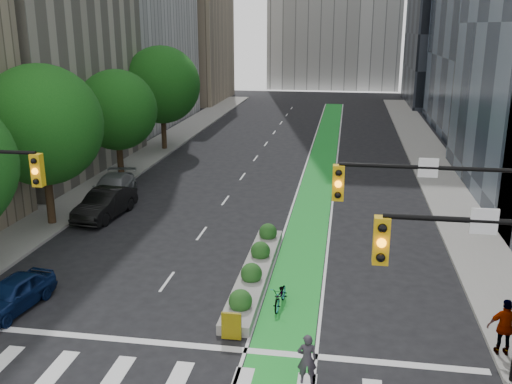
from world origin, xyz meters
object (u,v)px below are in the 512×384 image
(bicycle, at_px, (281,296))
(parked_car_left_near, at_px, (13,294))
(parked_car_left_far, at_px, (112,189))
(cyclist, at_px, (307,359))
(median_planter, at_px, (255,270))
(pedestrian_far, at_px, (505,327))
(parked_car_left_mid, at_px, (105,204))

(bicycle, xyz_separation_m, parked_car_left_near, (-10.20, -1.90, 0.20))
(bicycle, bearing_deg, parked_car_left_far, 139.87)
(parked_car_left_near, bearing_deg, bicycle, 18.29)
(cyclist, bearing_deg, bicycle, -80.35)
(parked_car_left_near, relative_size, parked_car_left_far, 0.72)
(bicycle, height_order, parked_car_left_near, parked_car_left_near)
(median_planter, relative_size, parked_car_left_near, 2.64)
(parked_car_left_far, relative_size, pedestrian_far, 2.73)
(parked_car_left_mid, relative_size, pedestrian_far, 2.50)
(parked_car_left_mid, bearing_deg, pedestrian_far, -25.70)
(parked_car_left_near, xyz_separation_m, parked_car_left_mid, (-1.02, 11.08, 0.15))
(cyclist, bearing_deg, parked_car_left_far, -58.17)
(median_planter, relative_size, pedestrian_far, 5.23)
(cyclist, height_order, parked_car_left_near, cyclist)
(parked_car_left_mid, relative_size, parked_car_left_far, 0.92)
(parked_car_left_mid, bearing_deg, parked_car_left_far, 111.42)
(cyclist, bearing_deg, parked_car_left_near, -20.51)
(parked_car_left_far, bearing_deg, pedestrian_far, -44.15)
(parked_car_left_far, distance_m, pedestrian_far, 24.69)
(median_planter, distance_m, parked_car_left_mid, 11.89)
(pedestrian_far, bearing_deg, parked_car_left_mid, -31.63)
(parked_car_left_near, distance_m, pedestrian_far, 17.91)
(bicycle, distance_m, parked_car_left_mid, 14.50)
(cyclist, bearing_deg, pedestrian_far, -165.34)
(cyclist, bearing_deg, median_planter, -75.48)
(bicycle, xyz_separation_m, cyclist, (1.38, -4.83, 0.37))
(cyclist, relative_size, parked_car_left_mid, 0.34)
(parked_car_left_near, relative_size, parked_car_left_mid, 0.79)
(cyclist, bearing_deg, parked_car_left_mid, -54.34)
(parked_car_left_near, bearing_deg, parked_car_left_far, 105.36)
(parked_car_left_near, xyz_separation_m, parked_car_left_far, (-1.90, 14.24, 0.12))
(pedestrian_far, bearing_deg, median_planter, -28.41)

